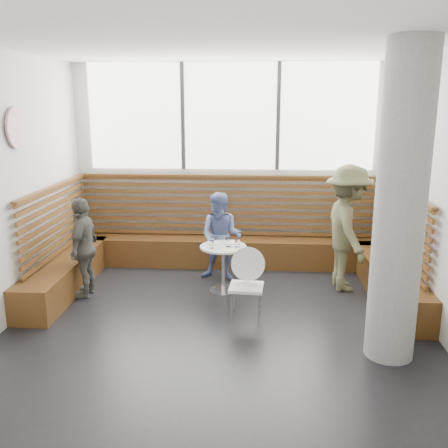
# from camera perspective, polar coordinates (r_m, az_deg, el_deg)

# --- Properties ---
(room) EXTENTS (5.00, 5.00, 3.20)m
(room) POSITION_cam_1_polar(r_m,az_deg,el_deg) (5.62, -0.68, 3.53)
(room) COLOR silver
(room) RESTS_ON ground
(booth) EXTENTS (5.00, 2.50, 1.44)m
(booth) POSITION_cam_1_polar(r_m,az_deg,el_deg) (7.62, 0.39, -2.94)
(booth) COLOR #4B2D12
(booth) RESTS_ON ground
(concrete_column) EXTENTS (0.50, 0.50, 3.20)m
(concrete_column) POSITION_cam_1_polar(r_m,az_deg,el_deg) (5.21, 19.52, 1.87)
(concrete_column) COLOR gray
(concrete_column) RESTS_ON ground
(wall_art) EXTENTS (0.03, 0.50, 0.50)m
(wall_art) POSITION_cam_1_polar(r_m,az_deg,el_deg) (6.59, -22.62, 10.12)
(wall_art) COLOR white
(wall_art) RESTS_ON room
(cafe_table) EXTENTS (0.65, 0.65, 0.66)m
(cafe_table) POSITION_cam_1_polar(r_m,az_deg,el_deg) (6.95, -0.08, -4.03)
(cafe_table) COLOR silver
(cafe_table) RESTS_ON ground
(cafe_chair) EXTENTS (0.42, 0.41, 0.87)m
(cafe_chair) POSITION_cam_1_polar(r_m,az_deg,el_deg) (6.10, 2.60, -6.26)
(cafe_chair) COLOR white
(cafe_chair) RESTS_ON ground
(adult_man) EXTENTS (0.78, 1.21, 1.78)m
(adult_man) POSITION_cam_1_polar(r_m,az_deg,el_deg) (7.15, 13.94, -0.48)
(adult_man) COLOR brown
(adult_man) RESTS_ON ground
(child_back) EXTENTS (0.73, 0.62, 1.32)m
(child_back) POSITION_cam_1_polar(r_m,az_deg,el_deg) (7.38, -0.33, -1.47)
(child_back) COLOR #6071A7
(child_back) RESTS_ON ground
(child_left) EXTENTS (0.35, 0.81, 1.37)m
(child_left) POSITION_cam_1_polar(r_m,az_deg,el_deg) (7.02, -15.72, -2.60)
(child_left) COLOR #5A5852
(child_left) RESTS_ON ground
(plate_near) EXTENTS (0.18, 0.18, 0.01)m
(plate_near) POSITION_cam_1_polar(r_m,az_deg,el_deg) (7.01, -1.28, -2.20)
(plate_near) COLOR white
(plate_near) RESTS_ON cafe_table
(plate_far) EXTENTS (0.21, 0.21, 0.01)m
(plate_far) POSITION_cam_1_polar(r_m,az_deg,el_deg) (7.05, 0.93, -2.10)
(plate_far) COLOR white
(plate_far) RESTS_ON cafe_table
(glass_left) EXTENTS (0.06, 0.06, 0.10)m
(glass_left) POSITION_cam_1_polar(r_m,az_deg,el_deg) (6.79, -1.42, -2.34)
(glass_left) COLOR white
(glass_left) RESTS_ON cafe_table
(glass_mid) EXTENTS (0.08, 0.08, 0.12)m
(glass_mid) POSITION_cam_1_polar(r_m,az_deg,el_deg) (6.86, 0.46, -2.10)
(glass_mid) COLOR white
(glass_mid) RESTS_ON cafe_table
(glass_right) EXTENTS (0.07, 0.07, 0.11)m
(glass_right) POSITION_cam_1_polar(r_m,az_deg,el_deg) (6.86, 1.55, -2.15)
(glass_right) COLOR white
(glass_right) RESTS_ON cafe_table
(menu_card) EXTENTS (0.21, 0.15, 0.00)m
(menu_card) POSITION_cam_1_polar(r_m,az_deg,el_deg) (6.71, 0.63, -2.97)
(menu_card) COLOR #A5C64C
(menu_card) RESTS_ON cafe_table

